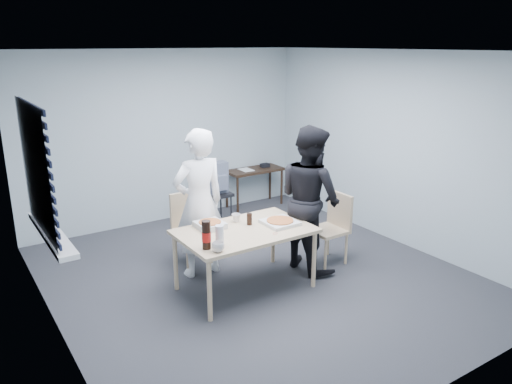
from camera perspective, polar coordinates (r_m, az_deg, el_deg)
room at (r=5.14m, az=-23.41°, el=1.32°), size 5.00×5.00×5.00m
dining_table at (r=5.52m, az=-1.28°, el=-4.90°), size 1.45×0.92×0.71m
chair_far at (r=6.33m, az=-7.57°, el=-3.49°), size 0.42×0.42×0.89m
chair_right at (r=6.33m, az=8.80°, el=-3.52°), size 0.42×0.42×0.89m
person_white at (r=5.84m, az=-6.53°, el=-1.31°), size 0.65×0.42×1.77m
person_black at (r=6.03m, az=6.16°, el=-0.72°), size 0.47×0.86×1.77m
side_table at (r=8.40m, az=-0.17°, el=2.13°), size 0.97×0.43×0.64m
stool at (r=7.45m, az=-4.52°, el=-0.88°), size 0.39×0.39×0.55m
backpack at (r=7.34m, az=-4.53°, el=1.58°), size 0.33×0.24×0.46m
pizza_box_a at (r=5.57m, az=-5.28°, el=-3.73°), size 0.29×0.29×0.07m
pizza_box_b at (r=5.66m, az=2.76°, el=-3.45°), size 0.36×0.36×0.05m
mug_a at (r=4.94m, az=-4.33°, el=-6.27°), size 0.17×0.17×0.10m
mug_b at (r=5.73m, az=-2.29°, el=-2.96°), size 0.10×0.10×0.09m
cola_glass at (r=5.62m, az=-0.76°, el=-3.11°), size 0.07×0.07×0.13m
soda_bottle at (r=4.98m, az=-5.69°, el=-4.96°), size 0.09×0.09×0.30m
plastic_cups at (r=5.07m, az=-4.18°, el=-4.96°), size 0.10×0.10×0.21m
rubber_band at (r=5.39m, az=2.20°, el=-4.76°), size 0.06×0.06×0.00m
papers at (r=8.32m, az=-1.13°, el=2.56°), size 0.25×0.30×0.00m
black_box at (r=8.50m, az=1.02°, el=3.07°), size 0.17×0.14×0.06m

